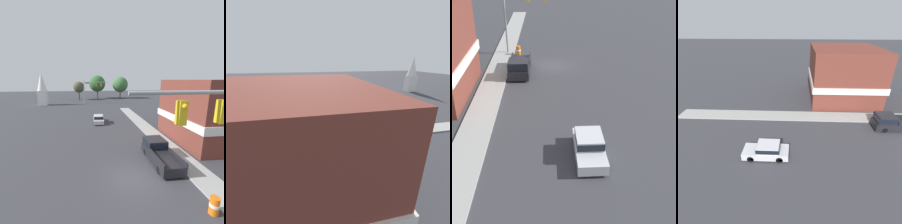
# 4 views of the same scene
# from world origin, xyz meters

# --- Properties ---
(ground_plane) EXTENTS (200.00, 200.00, 0.00)m
(ground_plane) POSITION_xyz_m (0.00, 0.00, 0.00)
(ground_plane) COLOR #38383D
(sidewalk_curb) EXTENTS (2.40, 60.00, 0.14)m
(sidewalk_curb) POSITION_xyz_m (5.70, 0.00, 0.07)
(sidewalk_curb) COLOR #9E9E99
(sidewalk_curb) RESTS_ON ground
(far_signal_assembly) EXTENTS (7.82, 0.49, 7.63)m
(far_signal_assembly) POSITION_xyz_m (-3.21, 40.62, 5.65)
(far_signal_assembly) COLOR gray
(far_signal_assembly) RESTS_ON ground
(car_lead) EXTENTS (1.81, 4.33, 1.48)m
(car_lead) POSITION_xyz_m (-2.13, 16.72, 0.77)
(car_lead) COLOR black
(car_lead) RESTS_ON ground
(pickup_truck_parked) EXTENTS (2.04, 5.44, 1.87)m
(pickup_truck_parked) POSITION_xyz_m (3.28, 2.55, 0.92)
(pickup_truck_parked) COLOR black
(pickup_truck_parked) RESTS_ON ground
(construction_barrel) EXTENTS (0.54, 0.54, 1.14)m
(construction_barrel) POSITION_xyz_m (3.90, -3.85, 0.58)
(construction_barrel) COLOR orange
(construction_barrel) RESTS_ON ground
(corner_brick_building) EXTENTS (11.10, 10.28, 7.94)m
(corner_brick_building) POSITION_xyz_m (12.80, 6.75, 3.87)
(corner_brick_building) COLOR brown
(corner_brick_building) RESTS_ON ground
(church_steeple) EXTENTS (2.78, 2.78, 10.20)m
(church_steeple) POSITION_xyz_m (-18.68, 39.24, 5.34)
(church_steeple) COLOR white
(church_steeple) RESTS_ON ground
(backdrop_tree_left_far) EXTENTS (4.42, 4.42, 7.25)m
(backdrop_tree_left_far) POSITION_xyz_m (-8.37, 51.24, 5.02)
(backdrop_tree_left_far) COLOR #4C3823
(backdrop_tree_left_far) RESTS_ON ground
(backdrop_tree_left_mid) EXTENTS (6.87, 6.87, 9.74)m
(backdrop_tree_left_mid) POSITION_xyz_m (-0.88, 54.48, 6.30)
(backdrop_tree_left_mid) COLOR #4C3823
(backdrop_tree_left_mid) RESTS_ON ground
(backdrop_tree_center) EXTENTS (6.59, 6.59, 9.18)m
(backdrop_tree_center) POSITION_xyz_m (9.00, 54.16, 5.88)
(backdrop_tree_center) COLOR #4C3823
(backdrop_tree_center) RESTS_ON ground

